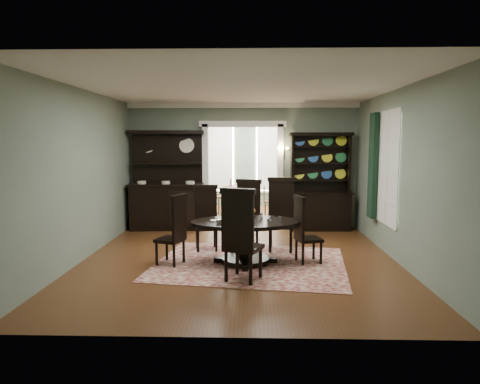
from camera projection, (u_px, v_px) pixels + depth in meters
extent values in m
cube|color=#572F16|center=(239.00, 260.00, 7.55)|extent=(5.50, 6.00, 0.01)
cube|color=white|center=(239.00, 87.00, 7.19)|extent=(5.50, 6.00, 0.01)
cube|color=gray|center=(81.00, 175.00, 7.44)|extent=(0.01, 6.00, 3.00)
cube|color=gray|center=(400.00, 176.00, 7.29)|extent=(0.01, 6.00, 3.00)
cube|color=gray|center=(230.00, 199.00, 4.39)|extent=(5.50, 0.01, 3.00)
cube|color=gray|center=(168.00, 166.00, 10.40)|extent=(1.85, 0.01, 3.00)
cube|color=gray|center=(318.00, 166.00, 10.30)|extent=(1.85, 0.01, 3.00)
cube|color=gray|center=(243.00, 113.00, 10.20)|extent=(1.80, 0.01, 0.50)
cube|color=white|center=(243.00, 105.00, 10.13)|extent=(5.50, 0.10, 0.12)
cube|color=#572F16|center=(244.00, 215.00, 12.26)|extent=(3.50, 3.50, 0.01)
cube|color=white|center=(244.00, 108.00, 11.91)|extent=(3.50, 3.50, 0.01)
cube|color=gray|center=(182.00, 162.00, 12.13)|extent=(0.01, 3.50, 3.00)
cube|color=gray|center=(306.00, 162.00, 12.04)|extent=(0.01, 3.50, 3.00)
cube|color=gray|center=(245.00, 160.00, 13.82)|extent=(3.50, 0.01, 3.00)
cube|color=white|center=(219.00, 158.00, 13.79)|extent=(1.05, 0.06, 2.20)
cube|color=white|center=(271.00, 158.00, 13.74)|extent=(1.05, 0.06, 2.20)
cube|color=white|center=(206.00, 176.00, 10.40)|extent=(0.14, 0.25, 2.50)
cube|color=white|center=(280.00, 176.00, 10.35)|extent=(0.14, 0.25, 2.50)
cube|color=white|center=(243.00, 124.00, 10.23)|extent=(2.08, 0.25, 0.14)
cube|color=white|center=(388.00, 168.00, 7.88)|extent=(0.02, 1.10, 2.00)
cube|color=white|center=(387.00, 168.00, 7.88)|extent=(0.01, 1.22, 2.12)
cube|color=black|center=(373.00, 166.00, 8.56)|extent=(0.10, 0.35, 2.10)
cube|color=gold|center=(282.00, 151.00, 10.20)|extent=(0.08, 0.05, 0.18)
sphere|color=#FFD88C|center=(279.00, 148.00, 10.04)|extent=(0.07, 0.07, 0.07)
sphere|color=#FFD88C|center=(287.00, 148.00, 10.04)|extent=(0.07, 0.07, 0.07)
cube|color=maroon|center=(250.00, 263.00, 7.33)|extent=(3.50, 2.97, 0.01)
ellipsoid|color=black|center=(245.00, 222.00, 7.30)|extent=(1.97, 1.35, 0.05)
cylinder|color=black|center=(245.00, 224.00, 7.30)|extent=(1.89, 1.89, 0.03)
cylinder|color=black|center=(245.00, 242.00, 7.34)|extent=(0.24, 0.24, 0.65)
cylinder|color=black|center=(245.00, 260.00, 7.38)|extent=(0.83, 0.83, 0.10)
cylinder|color=silver|center=(249.00, 219.00, 7.39)|extent=(0.25, 0.25, 0.04)
cube|color=black|center=(206.00, 228.00, 8.20)|extent=(0.51, 0.50, 0.06)
cube|color=black|center=(206.00, 206.00, 8.35)|extent=(0.44, 0.13, 0.75)
cube|color=black|center=(205.00, 187.00, 8.30)|extent=(0.49, 0.15, 0.08)
cylinder|color=black|center=(198.00, 241.00, 8.03)|extent=(0.05, 0.05, 0.44)
cylinder|color=black|center=(216.00, 241.00, 8.09)|extent=(0.05, 0.05, 0.44)
cylinder|color=black|center=(197.00, 237.00, 8.37)|extent=(0.05, 0.05, 0.44)
cylinder|color=black|center=(215.00, 237.00, 8.43)|extent=(0.05, 0.05, 0.44)
cube|color=black|center=(245.00, 225.00, 8.25)|extent=(0.61, 0.60, 0.06)
cube|color=black|center=(249.00, 202.00, 8.39)|extent=(0.47, 0.22, 0.81)
cube|color=black|center=(249.00, 181.00, 8.34)|extent=(0.51, 0.26, 0.08)
cylinder|color=black|center=(232.00, 238.00, 8.18)|extent=(0.05, 0.05, 0.48)
cylinder|color=black|center=(250.00, 240.00, 8.04)|extent=(0.05, 0.05, 0.48)
cylinder|color=black|center=(239.00, 235.00, 8.52)|extent=(0.05, 0.05, 0.48)
cylinder|color=black|center=(257.00, 236.00, 8.38)|extent=(0.05, 0.05, 0.48)
cube|color=black|center=(281.00, 225.00, 8.15)|extent=(0.53, 0.51, 0.06)
cube|color=black|center=(281.00, 201.00, 8.31)|extent=(0.50, 0.09, 0.84)
cube|color=black|center=(281.00, 179.00, 8.26)|extent=(0.54, 0.12, 0.09)
cylinder|color=black|center=(270.00, 240.00, 8.01)|extent=(0.05, 0.05, 0.50)
cylinder|color=black|center=(291.00, 241.00, 7.97)|extent=(0.05, 0.05, 0.50)
cylinder|color=black|center=(271.00, 236.00, 8.39)|extent=(0.05, 0.05, 0.50)
cylinder|color=black|center=(291.00, 236.00, 8.35)|extent=(0.05, 0.05, 0.50)
cube|color=black|center=(170.00, 240.00, 7.26)|extent=(0.53, 0.54, 0.06)
cube|color=black|center=(179.00, 219.00, 7.15)|extent=(0.19, 0.42, 0.72)
cube|color=black|center=(179.00, 197.00, 7.11)|extent=(0.21, 0.46, 0.07)
cylinder|color=black|center=(167.00, 249.00, 7.50)|extent=(0.05, 0.05, 0.43)
cylinder|color=black|center=(157.00, 253.00, 7.19)|extent=(0.05, 0.05, 0.43)
cylinder|color=black|center=(184.00, 250.00, 7.38)|extent=(0.05, 0.05, 0.43)
cylinder|color=black|center=(174.00, 255.00, 7.07)|extent=(0.05, 0.05, 0.43)
cube|color=black|center=(309.00, 239.00, 7.35)|extent=(0.49, 0.50, 0.05)
cube|color=black|center=(299.00, 219.00, 7.27)|extent=(0.14, 0.41, 0.70)
cube|color=black|center=(299.00, 198.00, 7.23)|extent=(0.17, 0.45, 0.07)
cylinder|color=black|center=(321.00, 253.00, 7.25)|extent=(0.05, 0.05, 0.41)
cylinder|color=black|center=(314.00, 248.00, 7.57)|extent=(0.05, 0.05, 0.41)
cylinder|color=black|center=(303.00, 254.00, 7.18)|extent=(0.05, 0.05, 0.41)
cylinder|color=black|center=(296.00, 249.00, 7.50)|extent=(0.05, 0.05, 0.41)
cube|color=black|center=(244.00, 248.00, 6.41)|extent=(0.65, 0.64, 0.07)
cube|color=black|center=(238.00, 221.00, 6.16)|extent=(0.49, 0.24, 0.85)
cube|color=black|center=(238.00, 191.00, 6.11)|extent=(0.53, 0.28, 0.09)
cylinder|color=black|center=(260.00, 262.00, 6.54)|extent=(0.05, 0.05, 0.50)
cylinder|color=black|center=(237.00, 259.00, 6.70)|extent=(0.05, 0.05, 0.50)
cylinder|color=black|center=(251.00, 269.00, 6.18)|extent=(0.05, 0.05, 0.50)
cylinder|color=black|center=(226.00, 266.00, 6.34)|extent=(0.05, 0.05, 0.50)
cube|color=black|center=(167.00, 207.00, 10.20)|extent=(1.72, 0.71, 1.05)
cube|color=black|center=(166.00, 185.00, 10.14)|extent=(1.82, 0.77, 0.05)
cube|color=black|center=(168.00, 158.00, 10.29)|extent=(1.68, 0.22, 1.24)
cube|color=black|center=(167.00, 163.00, 10.20)|extent=(1.64, 0.42, 0.04)
cube|color=black|center=(166.00, 132.00, 10.09)|extent=(1.80, 0.51, 0.08)
cube|color=black|center=(320.00, 211.00, 10.13)|extent=(1.39, 0.53, 0.88)
cube|color=black|center=(320.00, 192.00, 10.08)|extent=(1.49, 0.58, 0.04)
cube|color=black|center=(320.00, 163.00, 10.19)|extent=(1.37, 0.10, 1.33)
cube|color=black|center=(292.00, 163.00, 10.11)|extent=(0.06, 0.26, 1.37)
cube|color=black|center=(349.00, 163.00, 10.08)|extent=(0.06, 0.26, 1.37)
cube|color=black|center=(321.00, 134.00, 9.99)|extent=(1.48, 0.36, 0.08)
cube|color=black|center=(320.00, 180.00, 10.14)|extent=(1.38, 0.30, 0.03)
cube|color=black|center=(320.00, 163.00, 10.09)|extent=(1.38, 0.30, 0.03)
cube|color=black|center=(321.00, 147.00, 10.05)|extent=(1.38, 0.30, 0.03)
cylinder|color=brown|center=(239.00, 187.00, 12.17)|extent=(0.89, 0.89, 0.04)
cylinder|color=brown|center=(239.00, 200.00, 12.21)|extent=(0.11, 0.11, 0.78)
cylinder|color=brown|center=(239.00, 213.00, 12.26)|extent=(0.49, 0.49, 0.07)
cylinder|color=brown|center=(224.00, 197.00, 12.34)|extent=(0.44, 0.44, 0.04)
cube|color=brown|center=(231.00, 188.00, 12.32)|extent=(0.07, 0.39, 0.55)
cylinder|color=brown|center=(219.00, 205.00, 12.52)|extent=(0.04, 0.04, 0.49)
cylinder|color=brown|center=(219.00, 206.00, 12.21)|extent=(0.04, 0.04, 0.49)
cylinder|color=brown|center=(229.00, 205.00, 12.53)|extent=(0.04, 0.04, 0.49)
cylinder|color=brown|center=(229.00, 206.00, 12.23)|extent=(0.04, 0.04, 0.49)
cylinder|color=brown|center=(270.00, 202.00, 12.03)|extent=(0.36, 0.36, 0.04)
cube|color=brown|center=(264.00, 194.00, 12.01)|extent=(0.03, 0.32, 0.45)
cylinder|color=brown|center=(274.00, 209.00, 11.93)|extent=(0.03, 0.03, 0.40)
cylinder|color=brown|center=(274.00, 208.00, 12.18)|extent=(0.03, 0.03, 0.40)
cylinder|color=brown|center=(265.00, 209.00, 11.94)|extent=(0.03, 0.03, 0.40)
cylinder|color=brown|center=(265.00, 208.00, 12.19)|extent=(0.03, 0.03, 0.40)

